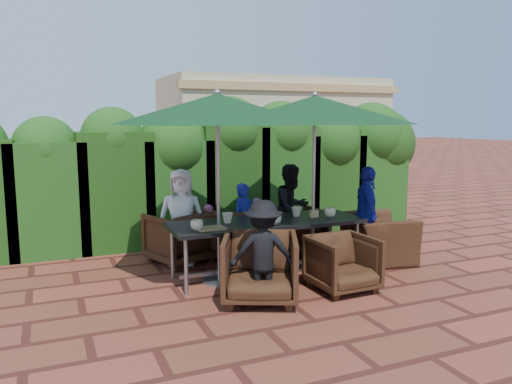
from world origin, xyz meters
name	(u,v)px	position (x,y,z in m)	size (l,w,h in m)	color
ground	(253,275)	(0.00, 0.00, 0.00)	(80.00, 80.00, 0.00)	brown
dining_table	(267,226)	(0.18, -0.04, 0.68)	(2.61, 0.90, 0.75)	black
umbrella_left	(217,110)	(-0.51, -0.08, 2.21)	(2.63, 2.63, 2.46)	gray
umbrella_right	(315,110)	(0.86, -0.07, 2.21)	(2.69, 2.69, 2.46)	gray
chair_far_left	(180,235)	(-0.75, 1.01, 0.42)	(0.81, 0.76, 0.83)	black
chair_far_mid	(239,231)	(0.14, 0.91, 0.42)	(0.81, 0.76, 0.84)	black
chair_far_right	(297,228)	(1.10, 0.86, 0.39)	(0.76, 0.71, 0.78)	black
chair_near_left	(260,265)	(-0.30, -0.91, 0.43)	(0.85, 0.79, 0.87)	black
chair_near_right	(343,261)	(0.79, -0.96, 0.38)	(0.73, 0.68, 0.75)	black
chair_end_right	(376,231)	(1.96, -0.03, 0.46)	(1.04, 0.68, 0.91)	black
adult_far_left	(181,217)	(-0.74, 0.95, 0.70)	(0.69, 0.41, 1.39)	white
adult_far_mid	(244,221)	(0.22, 0.89, 0.57)	(0.41, 0.33, 1.14)	#1D24A0
adult_far_right	(292,208)	(1.05, 0.94, 0.70)	(0.67, 0.41, 1.40)	black
adult_near_left	(263,252)	(-0.29, -0.98, 0.60)	(0.77, 0.35, 1.20)	black
adult_end_right	(367,214)	(1.83, 0.04, 0.71)	(0.83, 0.41, 1.41)	#1D24A0
child_left	(210,232)	(-0.28, 1.05, 0.41)	(0.30, 0.24, 0.83)	#E45099
child_right	(259,225)	(0.55, 1.10, 0.43)	(0.31, 0.25, 0.86)	#A052B3
pedestrian_a	(237,171)	(1.34, 4.17, 0.96)	(1.80, 0.64, 1.93)	#2A8323
pedestrian_b	(268,176)	(2.20, 4.43, 0.79)	(0.75, 0.46, 1.57)	#E45099
pedestrian_c	(316,168)	(3.39, 4.30, 0.94)	(1.20, 0.55, 1.88)	gray
cup_a	(197,225)	(-0.85, -0.23, 0.81)	(0.16, 0.16, 0.13)	beige
cup_b	(228,218)	(-0.36, 0.03, 0.82)	(0.14, 0.14, 0.14)	beige
cup_c	(275,219)	(0.19, -0.27, 0.82)	(0.17, 0.17, 0.14)	beige
cup_d	(297,212)	(0.68, 0.07, 0.82)	(0.14, 0.14, 0.13)	beige
cup_e	(330,212)	(1.09, -0.15, 0.82)	(0.16, 0.16, 0.13)	beige
ketchup_bottle	(258,214)	(0.09, 0.05, 0.83)	(0.04, 0.04, 0.17)	#B20C0A
sauce_bottle	(262,214)	(0.13, 0.03, 0.83)	(0.04, 0.04, 0.17)	#4C230C
serving_tray	(211,228)	(-0.67, -0.23, 0.76)	(0.35, 0.25, 0.02)	olive
number_block_left	(258,217)	(0.06, -0.02, 0.80)	(0.12, 0.06, 0.10)	tan
number_block_right	(314,214)	(0.88, -0.07, 0.80)	(0.12, 0.06, 0.10)	tan
hedge_wall	(207,163)	(0.08, 2.32, 1.35)	(9.10, 1.60, 2.50)	black
building	(272,136)	(3.50, 6.99, 1.61)	(6.20, 3.08, 3.20)	beige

